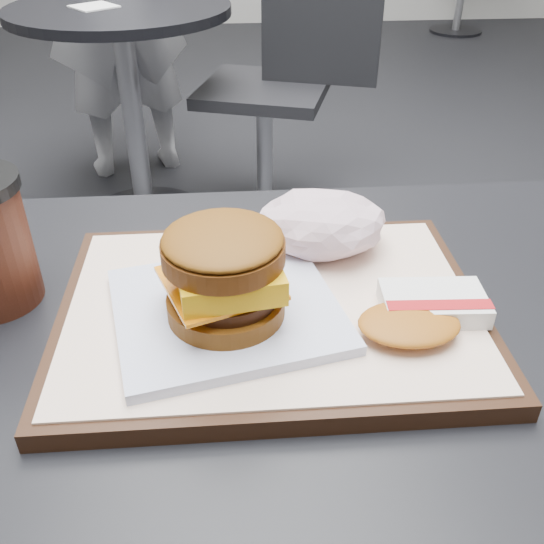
{
  "coord_description": "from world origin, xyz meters",
  "views": [
    {
      "loc": [
        -0.03,
        -0.4,
        1.12
      ],
      "look_at": [
        0.0,
        0.02,
        0.83
      ],
      "focal_mm": 40.0,
      "sensor_mm": 36.0,
      "label": 1
    }
  ],
  "objects_px": {
    "breakfast_sandwich": "(225,283)",
    "serving_tray": "(271,310)",
    "customer_table": "(270,480)",
    "crumpled_wrapper": "(322,224)",
    "neighbor_chair": "(284,75)",
    "neighbor_table": "(127,70)",
    "hash_brown": "(423,312)"
  },
  "relations": [
    {
      "from": "serving_tray",
      "to": "crumpled_wrapper",
      "type": "height_order",
      "value": "crumpled_wrapper"
    },
    {
      "from": "neighbor_chair",
      "to": "customer_table",
      "type": "bearing_deg",
      "value": -95.82
    },
    {
      "from": "neighbor_table",
      "to": "breakfast_sandwich",
      "type": "bearing_deg",
      "value": -79.11
    },
    {
      "from": "breakfast_sandwich",
      "to": "neighbor_table",
      "type": "height_order",
      "value": "breakfast_sandwich"
    },
    {
      "from": "customer_table",
      "to": "neighbor_table",
      "type": "relative_size",
      "value": 1.07
    },
    {
      "from": "breakfast_sandwich",
      "to": "serving_tray",
      "type": "bearing_deg",
      "value": 30.11
    },
    {
      "from": "customer_table",
      "to": "neighbor_chair",
      "type": "xyz_separation_m",
      "value": [
        0.17,
        1.7,
        -0.07
      ]
    },
    {
      "from": "breakfast_sandwich",
      "to": "neighbor_table",
      "type": "relative_size",
      "value": 0.3
    },
    {
      "from": "neighbor_table",
      "to": "hash_brown",
      "type": "bearing_deg",
      "value": -73.74
    },
    {
      "from": "breakfast_sandwich",
      "to": "neighbor_table",
      "type": "bearing_deg",
      "value": 100.89
    },
    {
      "from": "crumpled_wrapper",
      "to": "neighbor_table",
      "type": "height_order",
      "value": "crumpled_wrapper"
    },
    {
      "from": "crumpled_wrapper",
      "to": "neighbor_chair",
      "type": "distance_m",
      "value": 1.61
    },
    {
      "from": "serving_tray",
      "to": "hash_brown",
      "type": "bearing_deg",
      "value": -16.9
    },
    {
      "from": "breakfast_sandwich",
      "to": "hash_brown",
      "type": "xyz_separation_m",
      "value": [
        0.17,
        -0.02,
        -0.03
      ]
    },
    {
      "from": "hash_brown",
      "to": "customer_table",
      "type": "bearing_deg",
      "value": 179.44
    },
    {
      "from": "hash_brown",
      "to": "neighbor_chair",
      "type": "xyz_separation_m",
      "value": [
        0.04,
        1.7,
        -0.29
      ]
    },
    {
      "from": "customer_table",
      "to": "serving_tray",
      "type": "height_order",
      "value": "serving_tray"
    },
    {
      "from": "customer_table",
      "to": "neighbor_table",
      "type": "xyz_separation_m",
      "value": [
        -0.35,
        1.65,
        -0.03
      ]
    },
    {
      "from": "customer_table",
      "to": "breakfast_sandwich",
      "type": "relative_size",
      "value": 3.6
    },
    {
      "from": "customer_table",
      "to": "neighbor_table",
      "type": "distance_m",
      "value": 1.69
    },
    {
      "from": "serving_tray",
      "to": "crumpled_wrapper",
      "type": "distance_m",
      "value": 0.11
    },
    {
      "from": "neighbor_table",
      "to": "crumpled_wrapper",
      "type": "bearing_deg",
      "value": -74.88
    },
    {
      "from": "hash_brown",
      "to": "neighbor_table",
      "type": "distance_m",
      "value": 1.74
    },
    {
      "from": "serving_tray",
      "to": "neighbor_table",
      "type": "distance_m",
      "value": 1.67
    },
    {
      "from": "serving_tray",
      "to": "breakfast_sandwich",
      "type": "bearing_deg",
      "value": -149.89
    },
    {
      "from": "customer_table",
      "to": "crumpled_wrapper",
      "type": "height_order",
      "value": "crumpled_wrapper"
    },
    {
      "from": "breakfast_sandwich",
      "to": "customer_table",
      "type": "bearing_deg",
      "value": -22.08
    },
    {
      "from": "hash_brown",
      "to": "neighbor_chair",
      "type": "distance_m",
      "value": 1.72
    },
    {
      "from": "hash_brown",
      "to": "crumpled_wrapper",
      "type": "bearing_deg",
      "value": 118.82
    },
    {
      "from": "customer_table",
      "to": "crumpled_wrapper",
      "type": "bearing_deg",
      "value": 63.53
    },
    {
      "from": "breakfast_sandwich",
      "to": "neighbor_chair",
      "type": "bearing_deg",
      "value": 82.94
    },
    {
      "from": "hash_brown",
      "to": "neighbor_chair",
      "type": "bearing_deg",
      "value": 88.61
    }
  ]
}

